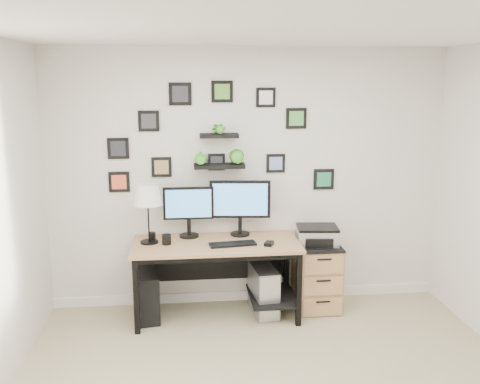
{
  "coord_description": "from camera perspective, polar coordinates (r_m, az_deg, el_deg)",
  "views": [
    {
      "loc": [
        -0.65,
        -3.27,
        2.31
      ],
      "look_at": [
        -0.1,
        1.83,
        1.2
      ],
      "focal_mm": 40.0,
      "sensor_mm": 36.0,
      "label": 1
    }
  ],
  "objects": [
    {
      "name": "printer",
      "position": [
        5.4,
        8.23,
        -4.58
      ],
      "size": [
        0.43,
        0.36,
        0.18
      ],
      "color": "silver",
      "rests_on": "file_cabinet"
    },
    {
      "name": "mouse",
      "position": [
        5.07,
        3.11,
        -5.51
      ],
      "size": [
        0.11,
        0.13,
        0.03
      ],
      "primitive_type": "cube",
      "rotation": [
        0.0,
        0.0,
        -0.41
      ],
      "color": "black",
      "rests_on": "desk"
    },
    {
      "name": "file_cabinet",
      "position": [
        5.53,
        8.19,
        -8.84
      ],
      "size": [
        0.43,
        0.53,
        0.67
      ],
      "color": "tan",
      "rests_on": "ground"
    },
    {
      "name": "keyboard",
      "position": [
        5.07,
        -0.8,
        -5.57
      ],
      "size": [
        0.46,
        0.19,
        0.02
      ],
      "primitive_type": "cube",
      "rotation": [
        0.0,
        0.0,
        0.12
      ],
      "color": "black",
      "rests_on": "desk"
    },
    {
      "name": "table_lamp",
      "position": [
        5.1,
        -9.83,
        -0.45
      ],
      "size": [
        0.28,
        0.28,
        0.57
      ],
      "color": "black",
      "rests_on": "desk"
    },
    {
      "name": "room",
      "position": [
        5.76,
        0.88,
        -10.91
      ],
      "size": [
        4.0,
        4.0,
        4.0
      ],
      "color": "tan",
      "rests_on": "ground"
    },
    {
      "name": "monitor_left",
      "position": [
        5.27,
        -5.51,
        -1.71
      ],
      "size": [
        0.5,
        0.2,
        0.51
      ],
      "color": "black",
      "rests_on": "desk"
    },
    {
      "name": "monitor_right",
      "position": [
        5.3,
        0.01,
        -1.19
      ],
      "size": [
        0.6,
        0.21,
        0.56
      ],
      "color": "black",
      "rests_on": "desk"
    },
    {
      "name": "mug",
      "position": [
        5.13,
        -7.84,
        -5.04
      ],
      "size": [
        0.09,
        0.09,
        0.1
      ],
      "primitive_type": "cylinder",
      "color": "black",
      "rests_on": "desk"
    },
    {
      "name": "pc_tower_black",
      "position": [
        5.36,
        -9.96,
        -10.76
      ],
      "size": [
        0.28,
        0.5,
        0.47
      ],
      "primitive_type": "cube",
      "rotation": [
        0.0,
        0.0,
        0.17
      ],
      "color": "black",
      "rests_on": "ground"
    },
    {
      "name": "desk",
      "position": [
        5.23,
        -2.16,
        -6.59
      ],
      "size": [
        1.6,
        0.7,
        0.75
      ],
      "color": "tan",
      "rests_on": "ground"
    },
    {
      "name": "wall_decor",
      "position": [
        5.25,
        -2.39,
        5.14
      ],
      "size": [
        2.27,
        0.18,
        1.1
      ],
      "color": "black",
      "rests_on": "ground"
    },
    {
      "name": "pc_tower_grey",
      "position": [
        5.39,
        2.53,
        -10.41
      ],
      "size": [
        0.26,
        0.5,
        0.48
      ],
      "color": "gray",
      "rests_on": "ground"
    },
    {
      "name": "pen_cup",
      "position": [
        5.27,
        -9.33,
        -4.7
      ],
      "size": [
        0.07,
        0.07,
        0.08
      ],
      "primitive_type": "cylinder",
      "color": "black",
      "rests_on": "desk"
    }
  ]
}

